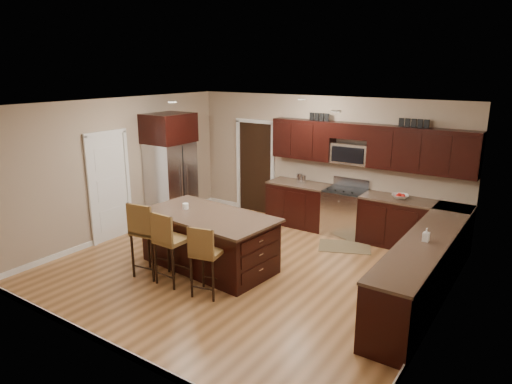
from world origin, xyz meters
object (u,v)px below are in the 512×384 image
Objects in this scene: stool_right at (205,253)px; refrigerator at (171,169)px; range at (344,212)px; stool_mid at (169,240)px; stool_left at (146,231)px; island at (209,242)px.

refrigerator is at bearing 129.94° from stool_right.
stool_mid reaches higher than range.
stool_mid is (0.48, 0.00, -0.04)m from stool_left.
stool_mid reaches higher than island.
island is 1.08m from stool_right.
stool_left is at bearing -178.56° from stool_mid.
island is 2.03× the size of stool_mid.
refrigerator is at bearing -156.26° from range.
stool_right is (1.19, 0.01, -0.09)m from stool_left.
refrigerator is (-2.04, 1.24, 0.78)m from island.
stool_right is 3.43m from refrigerator.
range is 3.68m from refrigerator.
stool_left is at bearing 168.29° from stool_right.
stool_mid is at bearing -46.77° from refrigerator.
stool_left is (-1.82, -3.54, 0.30)m from range.
stool_left is 1.13× the size of stool_right.
island is at bearing 114.67° from stool_right.
stool_mid is (-0.08, -0.85, 0.30)m from island.
stool_right is 0.46× the size of refrigerator.
stool_mid is 0.71m from stool_right.
stool_left is at bearing -118.50° from island.
range is at bearing 55.08° from stool_left.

